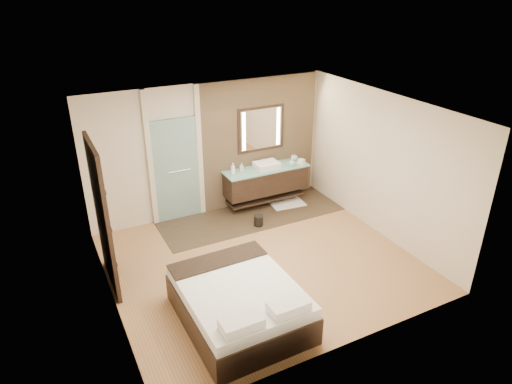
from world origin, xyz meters
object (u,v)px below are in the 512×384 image
vanity (266,180)px  mirror_unit (261,129)px  bed (239,303)px  waste_bin (259,221)px

vanity → mirror_unit: size_ratio=1.75×
bed → waste_bin: (1.50, 2.32, -0.19)m
waste_bin → mirror_unit: bearing=60.3°
mirror_unit → waste_bin: (-0.57, -0.99, -1.54)m
waste_bin → bed: bearing=-123.0°
bed → waste_bin: size_ratio=8.56×
vanity → waste_bin: bearing=-126.8°
waste_bin → vanity: bearing=53.2°
mirror_unit → waste_bin: bearing=-119.7°
mirror_unit → waste_bin: 1.91m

